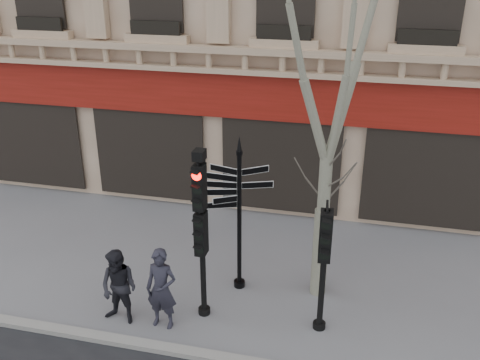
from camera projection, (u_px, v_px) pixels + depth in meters
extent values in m
plane|color=slate|center=(241.00, 316.00, 11.57)|extent=(80.00, 80.00, 0.00)
cube|color=gray|center=(224.00, 359.00, 10.30)|extent=(80.00, 0.25, 0.12)
cube|color=#67120A|center=(283.00, 97.00, 14.47)|extent=(28.00, 0.25, 1.30)
cube|color=#9E8366|center=(283.00, 63.00, 13.87)|extent=(28.00, 0.35, 0.74)
cylinder|color=black|center=(239.00, 224.00, 11.94)|extent=(0.10, 0.10, 3.32)
cylinder|color=black|center=(239.00, 283.00, 12.58)|extent=(0.26, 0.26, 0.15)
cone|color=black|center=(239.00, 143.00, 11.17)|extent=(0.11, 0.11, 0.33)
cylinder|color=black|center=(202.00, 244.00, 10.97)|extent=(0.12, 0.12, 3.49)
cylinder|color=black|center=(204.00, 311.00, 11.64)|extent=(0.26, 0.26, 0.14)
cube|color=black|center=(202.00, 232.00, 10.86)|extent=(0.43, 0.31, 0.95)
cube|color=black|center=(200.00, 186.00, 10.45)|extent=(0.43, 0.31, 0.95)
sphere|color=#FF0C05|center=(200.00, 174.00, 10.35)|extent=(0.20, 0.20, 0.20)
cube|color=black|center=(199.00, 155.00, 10.19)|extent=(0.23, 0.28, 0.20)
cylinder|color=black|center=(323.00, 272.00, 10.67)|extent=(0.13, 0.13, 2.76)
cylinder|color=black|center=(319.00, 325.00, 11.20)|extent=(0.29, 0.29, 0.15)
cube|color=black|center=(326.00, 235.00, 10.33)|extent=(0.49, 0.37, 1.05)
cylinder|color=gray|center=(320.00, 252.00, 11.95)|extent=(0.35, 0.35, 2.14)
cylinder|color=gray|center=(325.00, 185.00, 11.29)|extent=(0.27, 0.27, 1.36)
imported|color=#22212C|center=(162.00, 289.00, 10.96)|extent=(0.67, 0.46, 1.81)
imported|color=black|center=(119.00, 287.00, 11.10)|extent=(0.91, 0.75, 1.70)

